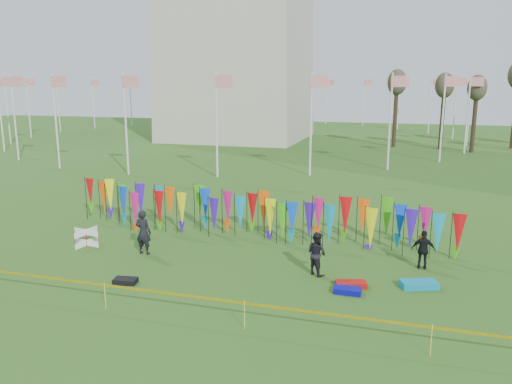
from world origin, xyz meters
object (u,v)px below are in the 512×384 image
(kite_bag_teal, at_px, (419,284))
(kite_bag_black, at_px, (125,281))
(person_left, at_px, (143,232))
(box_kite, at_px, (86,237))
(person_mid, at_px, (317,253))
(kite_bag_blue, at_px, (347,290))
(person_right, at_px, (423,250))
(kite_bag_red, at_px, (351,284))

(kite_bag_teal, bearing_deg, kite_bag_black, -165.47)
(person_left, bearing_deg, kite_bag_black, 109.39)
(kite_bag_black, relative_size, kite_bag_teal, 0.64)
(box_kite, bearing_deg, person_mid, -2.33)
(kite_bag_blue, height_order, kite_bag_black, kite_bag_blue)
(kite_bag_teal, bearing_deg, person_left, 177.73)
(box_kite, distance_m, kite_bag_black, 5.16)
(person_left, distance_m, person_mid, 7.48)
(person_right, xyz_separation_m, kite_bag_teal, (-0.17, -1.99, -0.66))
(box_kite, xyz_separation_m, person_mid, (10.47, -0.43, 0.44))
(box_kite, bearing_deg, kite_bag_teal, -2.60)
(box_kite, bearing_deg, person_left, -3.85)
(box_kite, relative_size, person_mid, 0.47)
(kite_bag_blue, xyz_separation_m, kite_bag_teal, (2.39, 1.22, 0.02))
(box_kite, xyz_separation_m, kite_bag_red, (11.88, -1.28, -0.29))
(person_mid, xyz_separation_m, person_right, (3.91, 1.77, -0.06))
(box_kite, bearing_deg, kite_bag_blue, -8.98)
(person_right, xyz_separation_m, kite_bag_red, (-2.50, -2.62, -0.68))
(person_right, bearing_deg, person_left, 9.19)
(kite_bag_red, relative_size, kite_bag_black, 1.31)
(box_kite, relative_size, kite_bag_teal, 0.61)
(person_left, relative_size, kite_bag_black, 2.33)
(kite_bag_teal, bearing_deg, kite_bag_blue, -152.99)
(kite_bag_blue, bearing_deg, kite_bag_black, -169.63)
(person_left, distance_m, kite_bag_red, 8.99)
(kite_bag_teal, bearing_deg, kite_bag_red, -164.87)
(person_left, bearing_deg, person_mid, -179.32)
(box_kite, distance_m, kite_bag_teal, 14.23)
(box_kite, height_order, kite_bag_red, box_kite)
(person_mid, distance_m, kite_bag_black, 7.17)
(box_kite, height_order, kite_bag_black, box_kite)
(person_left, bearing_deg, kite_bag_teal, -179.88)
(person_right, distance_m, kite_bag_blue, 4.16)
(kite_bag_red, distance_m, kite_bag_black, 8.19)
(person_left, height_order, kite_bag_teal, person_left)
(person_left, bearing_deg, person_right, -169.87)
(person_right, xyz_separation_m, kite_bag_blue, (-2.56, -3.21, -0.68))
(person_right, height_order, kite_bag_blue, person_right)
(kite_bag_blue, xyz_separation_m, kite_bag_red, (0.06, 0.59, 0.00))
(kite_bag_blue, height_order, kite_bag_red, kite_bag_red)
(person_mid, distance_m, kite_bag_teal, 3.82)
(kite_bag_black, bearing_deg, box_kite, 140.02)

